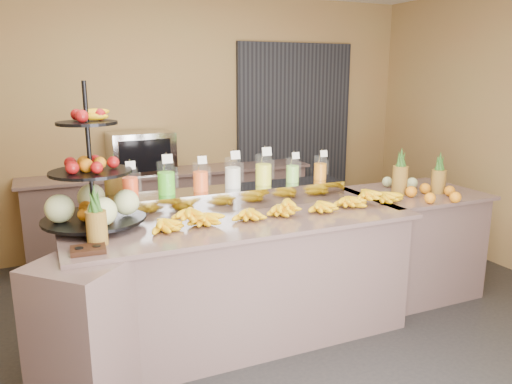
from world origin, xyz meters
TOP-DOWN VIEW (x-y plane):
  - ground at (0.00, 0.00)m, footprint 6.00×6.00m
  - room_envelope at (0.19, 0.79)m, footprint 6.04×5.02m
  - buffet_counter at (-0.12, 0.26)m, footprint 2.75×1.25m
  - right_counter at (1.70, 0.40)m, footprint 1.08×0.88m
  - back_ledge at (0.00, 2.25)m, footprint 3.10×0.55m
  - pitcher_tray at (0.05, 0.58)m, footprint 1.85×0.30m
  - juice_pitcher_orange_a at (-0.73, 0.58)m, footprint 0.12×0.12m
  - juice_pitcher_green at (-0.47, 0.58)m, footprint 0.13×0.13m
  - juice_pitcher_orange_b at (-0.21, 0.58)m, footprint 0.12×0.12m
  - juice_pitcher_milk at (0.05, 0.58)m, footprint 0.13×0.13m
  - juice_pitcher_lemon at (0.31, 0.58)m, footprint 0.13×0.14m
  - juice_pitcher_lime at (0.57, 0.58)m, footprint 0.11×0.11m
  - juice_pitcher_orange_c at (0.83, 0.58)m, footprint 0.11×0.11m
  - banana_heap at (0.32, 0.23)m, footprint 2.01×0.18m
  - fruit_stand at (-0.95, 0.47)m, footprint 0.79×0.79m
  - condiment_caddy at (-1.09, -0.04)m, footprint 0.21×0.16m
  - pineapple_left_a at (-1.02, 0.08)m, footprint 0.12×0.12m
  - pineapple_left_b at (-0.80, 0.79)m, footprint 0.15×0.15m
  - right_fruit_pile at (1.66, 0.24)m, footprint 0.46×0.44m
  - oven_warmer at (-0.32, 2.25)m, footprint 0.66×0.48m

SIDE VIEW (x-z plane):
  - ground at x=0.00m, z-range 0.00..0.00m
  - buffet_counter at x=-0.12m, z-range 0.00..0.93m
  - back_ledge at x=0.00m, z-range 0.00..0.93m
  - right_counter at x=1.70m, z-range 0.00..0.93m
  - condiment_caddy at x=-1.09m, z-range 0.93..0.96m
  - banana_heap at x=0.32m, z-range 0.91..1.08m
  - pitcher_tray at x=0.05m, z-range 0.93..1.08m
  - right_fruit_pile at x=1.66m, z-range 0.89..1.13m
  - pineapple_left_a at x=-1.02m, z-range 0.88..1.25m
  - pineapple_left_b at x=-0.80m, z-range 0.88..1.32m
  - oven_warmer at x=-0.32m, z-range 0.93..1.36m
  - juice_pitcher_orange_c at x=0.83m, z-range 1.04..1.30m
  - juice_pitcher_lime at x=0.57m, z-range 1.04..1.30m
  - fruit_stand at x=-0.95m, z-range 0.69..1.66m
  - juice_pitcher_orange_a at x=-0.73m, z-range 1.03..1.31m
  - juice_pitcher_orange_b at x=-0.21m, z-range 1.03..1.32m
  - juice_pitcher_milk at x=0.05m, z-range 1.03..1.34m
  - juice_pitcher_green at x=-0.47m, z-range 1.03..1.34m
  - juice_pitcher_lemon at x=0.31m, z-range 1.03..1.35m
  - room_envelope at x=0.19m, z-range 0.47..3.29m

